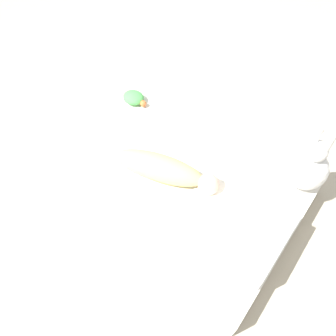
% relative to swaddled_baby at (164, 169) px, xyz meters
% --- Properties ---
extents(ground_plane, '(12.00, 12.00, 0.00)m').
position_rel_swaddled_baby_xyz_m(ground_plane, '(0.04, 0.06, -0.24)').
color(ground_plane, '#B2A893').
extents(bed_mattress, '(1.31, 0.96, 0.17)m').
position_rel_swaddled_baby_xyz_m(bed_mattress, '(0.04, 0.06, -0.15)').
color(bed_mattress, white).
rests_on(bed_mattress, ground_plane).
extents(burp_cloth, '(0.18, 0.21, 0.02)m').
position_rel_swaddled_baby_xyz_m(burp_cloth, '(0.26, 0.05, -0.06)').
color(burp_cloth, white).
rests_on(burp_cloth, bed_mattress).
extents(swaddled_baby, '(0.58, 0.29, 0.13)m').
position_rel_swaddled_baby_xyz_m(swaddled_baby, '(0.00, 0.00, 0.00)').
color(swaddled_baby, '#EFDB7F').
rests_on(swaddled_baby, bed_mattress).
extents(pillow, '(0.35, 0.38, 0.10)m').
position_rel_swaddled_baby_xyz_m(pillow, '(0.50, -0.05, -0.01)').
color(pillow, white).
rests_on(pillow, bed_mattress).
extents(bunny_plush, '(0.21, 0.21, 0.39)m').
position_rel_swaddled_baby_xyz_m(bunny_plush, '(0.59, 0.42, 0.06)').
color(bunny_plush, white).
rests_on(bunny_plush, bed_mattress).
extents(turtle_plush, '(0.17, 0.12, 0.07)m').
position_rel_swaddled_baby_xyz_m(turtle_plush, '(-0.52, 0.35, -0.03)').
color(turtle_plush, '#51B756').
rests_on(turtle_plush, bed_mattress).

